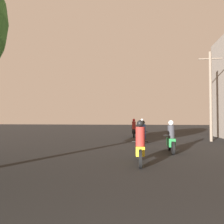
% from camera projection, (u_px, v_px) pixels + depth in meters
% --- Properties ---
extents(motorcycle_yellow, '(0.60, 2.05, 1.53)m').
position_uv_depth(motorcycle_yellow, '(140.00, 146.00, 7.69)').
color(motorcycle_yellow, black).
rests_on(motorcycle_yellow, ground_plane).
extents(motorcycle_green, '(0.60, 1.88, 1.51)m').
position_uv_depth(motorcycle_green, '(171.00, 140.00, 10.27)').
color(motorcycle_green, black).
rests_on(motorcycle_green, ground_plane).
extents(motorcycle_blue, '(0.60, 1.84, 1.47)m').
position_uv_depth(motorcycle_blue, '(143.00, 134.00, 14.49)').
color(motorcycle_blue, black).
rests_on(motorcycle_blue, ground_plane).
extents(motorcycle_black, '(0.60, 1.96, 1.60)m').
position_uv_depth(motorcycle_black, '(134.00, 130.00, 19.11)').
color(motorcycle_black, black).
rests_on(motorcycle_black, ground_plane).
extents(motorcycle_red, '(0.60, 2.03, 1.61)m').
position_uv_depth(motorcycle_red, '(142.00, 128.00, 22.40)').
color(motorcycle_red, black).
rests_on(motorcycle_red, ground_plane).
extents(utility_pole_far, '(1.60, 0.20, 6.35)m').
position_uv_depth(utility_pole_far, '(211.00, 94.00, 15.39)').
color(utility_pole_far, '#6B5B4C').
rests_on(utility_pole_far, ground_plane).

